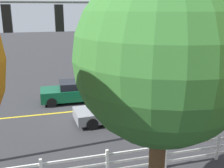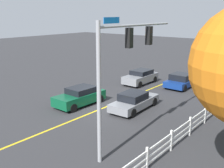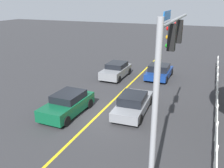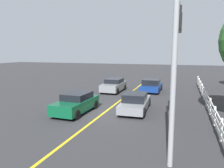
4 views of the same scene
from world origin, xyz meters
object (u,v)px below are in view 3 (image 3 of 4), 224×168
car_0 (116,70)px  car_1 (68,104)px  car_2 (159,71)px  car_3 (133,103)px

car_0 → car_1: (8.58, -0.03, 0.00)m
car_2 → car_3: 8.05m
car_1 → car_3: 4.26m
car_0 → car_1: bearing=0.3°
car_2 → car_3: (8.05, -0.01, -0.02)m
car_0 → car_3: (6.77, 3.83, -0.06)m
car_0 → car_2: (-1.28, 3.84, -0.04)m
car_3 → car_0: bearing=27.1°
car_1 → car_2: (-9.86, 3.87, -0.05)m
car_2 → car_3: size_ratio=0.87×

